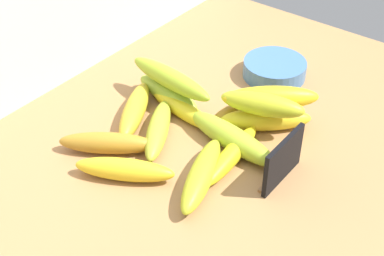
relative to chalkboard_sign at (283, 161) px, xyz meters
The scene contains 17 objects.
counter_top 13.41cm from the chalkboard_sign, 94.46° to the left, with size 110.00×76.00×3.00cm, color #A37547.
chalkboard_sign is the anchor object (origin of this frame).
fruit_bowl 31.53cm from the chalkboard_sign, 33.09° to the left, with size 13.09×13.09×3.52cm, color teal.
banana_0 23.48cm from the chalkboard_sign, 81.52° to the left, with size 17.22×3.25×3.25cm, color yellow.
banana_1 13.32cm from the chalkboard_sign, 133.16° to the left, with size 18.07×4.08×4.08cm, color #AFB925.
banana_2 9.22cm from the chalkboard_sign, 99.98° to the left, with size 17.55×3.27×3.27cm, color yellow.
banana_3 23.51cm from the chalkboard_sign, 100.22° to the left, with size 17.19×3.73×3.73cm, color #A4B32F.
banana_4 17.31cm from the chalkboard_sign, 52.27° to the left, with size 15.36×4.15×4.15cm, color #9A6B18.
banana_5 29.42cm from the chalkboard_sign, 79.16° to the left, with size 15.72×4.06×4.06cm, color #9DBF33.
banana_6 30.32cm from the chalkboard_sign, 114.50° to the left, with size 16.94×3.87×3.87cm, color #AD7B23.
banana_7 25.84cm from the chalkboard_sign, 127.42° to the left, with size 16.75×3.83×3.83cm, color yellow.
banana_8 30.38cm from the chalkboard_sign, 94.83° to the left, with size 17.70×3.99×3.99cm, color gold.
banana_9 13.67cm from the chalkboard_sign, 44.23° to the left, with size 17.46×4.22×4.22cm, color yellow.
banana_10 11.27cm from the chalkboard_sign, 81.67° to the left, with size 19.85×4.38×4.38cm, color #A5BF2D.
banana_11 14.56cm from the chalkboard_sign, 39.91° to the left, with size 17.38×4.33×4.33cm, color yellow.
banana_12 28.42cm from the chalkboard_sign, 79.31° to the left, with size 20.07×3.87×3.87cm, color #9BB928.
banana_13 12.86cm from the chalkboard_sign, 48.03° to the left, with size 15.14×4.21×4.21cm, color gold.
Camera 1 is at (-60.87, -41.57, 66.43)cm, focal length 51.69 mm.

